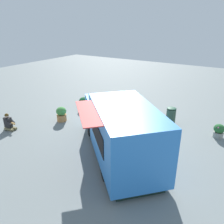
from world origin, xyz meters
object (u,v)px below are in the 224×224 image
(planter_flowering_side, at_px, (219,131))
(trash_bin, at_px, (171,116))
(planter_flowering_near, at_px, (61,114))
(planter_flowering_far, at_px, (84,103))
(food_truck, at_px, (120,130))
(person_customer, at_px, (9,124))

(planter_flowering_side, distance_m, trash_bin, 2.34)
(planter_flowering_near, xyz_separation_m, planter_flowering_far, (-1.99, -0.08, -0.01))
(trash_bin, bearing_deg, food_truck, -11.94)
(planter_flowering_far, bearing_deg, trash_bin, 97.57)
(planter_flowering_near, bearing_deg, planter_flowering_far, -177.68)
(food_truck, distance_m, planter_flowering_far, 5.43)
(food_truck, bearing_deg, trash_bin, 168.06)
(planter_flowering_near, distance_m, planter_flowering_side, 7.86)
(planter_flowering_far, distance_m, trash_bin, 5.24)
(person_customer, xyz_separation_m, trash_bin, (-4.84, 6.58, 0.16))
(planter_flowering_far, xyz_separation_m, trash_bin, (-0.69, 5.19, 0.09))
(person_customer, relative_size, trash_bin, 0.89)
(planter_flowering_side, relative_size, trash_bin, 0.68)
(trash_bin, bearing_deg, planter_flowering_far, -82.43)
(planter_flowering_near, relative_size, planter_flowering_side, 1.22)
(planter_flowering_side, bearing_deg, planter_flowering_near, -71.28)
(trash_bin, bearing_deg, person_customer, -53.69)
(food_truck, bearing_deg, planter_flowering_near, -104.92)
(food_truck, bearing_deg, planter_flowering_side, 139.45)
(planter_flowering_far, relative_size, planter_flowering_side, 1.18)
(food_truck, bearing_deg, planter_flowering_far, -125.59)
(planter_flowering_far, bearing_deg, planter_flowering_side, 94.04)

